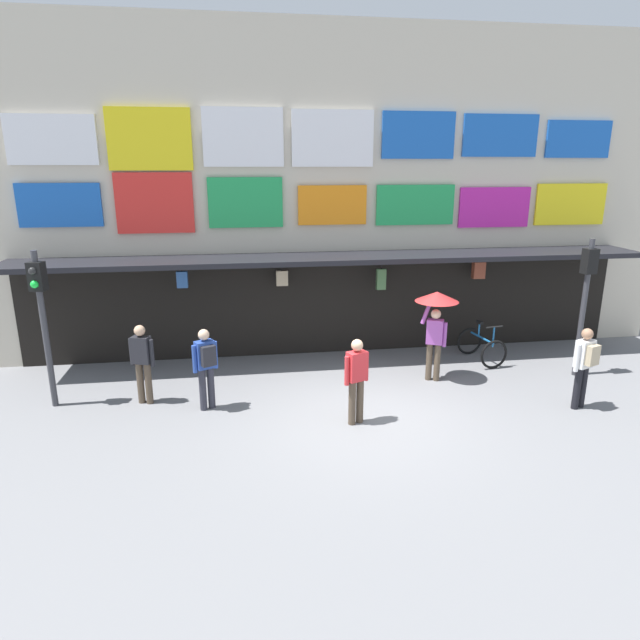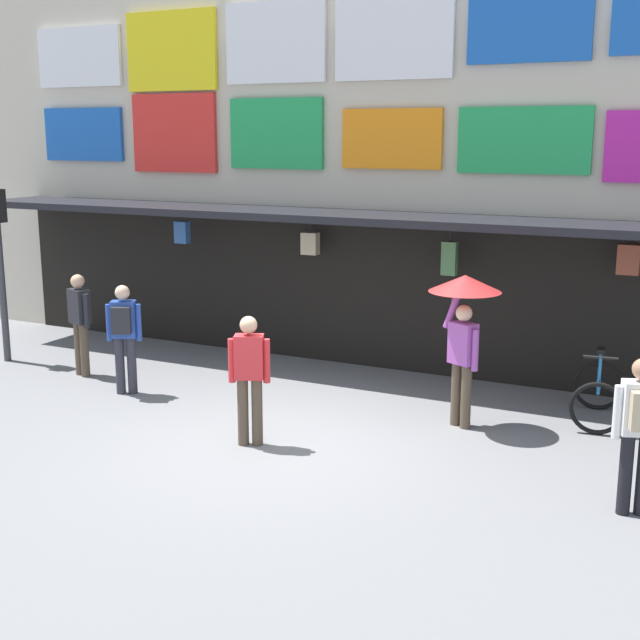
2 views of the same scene
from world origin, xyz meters
TOP-DOWN VIEW (x-y plane):
  - ground_plane at (0.00, 0.00)m, footprint 80.00×80.00m
  - shopfront at (-0.00, 4.57)m, footprint 18.00×2.60m
  - traffic_light_near at (-6.17, 1.49)m, footprint 0.32×0.35m
  - traffic_light_far at (5.39, 1.51)m, footprint 0.31×0.34m
  - bicycle_parked at (3.59, 2.70)m, footprint 0.87×1.25m
  - pedestrian_in_blue at (-0.23, -0.18)m, footprint 0.49×0.34m
  - pedestrian_in_yellow at (-3.05, 0.87)m, footprint 0.48×0.46m
  - pedestrian_in_white at (-4.35, 1.36)m, footprint 0.51×0.32m
  - pedestrian_with_umbrella at (1.96, 1.69)m, footprint 0.96×0.96m
  - pedestrian_in_red at (4.39, -0.19)m, footprint 0.50×0.44m

SIDE VIEW (x-z plane):
  - ground_plane at x=0.00m, z-range 0.00..0.00m
  - bicycle_parked at x=3.59m, z-range -0.13..0.92m
  - pedestrian_in_blue at x=-0.23m, z-range 0.11..1.79m
  - pedestrian_in_white at x=-4.35m, z-range 0.11..1.79m
  - pedestrian_in_yellow at x=-3.05m, z-range 0.14..1.82m
  - pedestrian_in_red at x=4.39m, z-range 0.14..1.82m
  - pedestrian_with_umbrella at x=1.96m, z-range 0.60..2.68m
  - traffic_light_near at x=-6.17m, z-range 0.54..3.74m
  - traffic_light_far at x=5.39m, z-range 0.54..3.74m
  - shopfront at x=0.00m, z-range -0.04..7.96m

